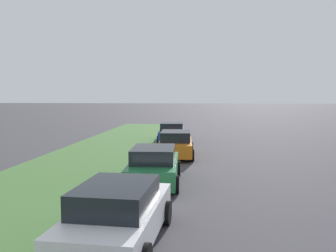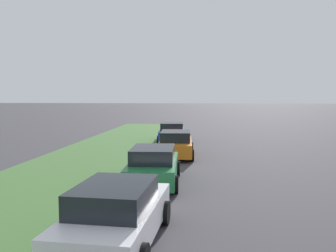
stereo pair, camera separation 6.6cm
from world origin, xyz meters
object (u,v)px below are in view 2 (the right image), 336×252
parked_car_white (117,214)px  parked_car_green (153,166)px  parked_car_blue (172,133)px  parked_car_orange (176,144)px

parked_car_white → parked_car_green: bearing=2.6°
parked_car_blue → parked_car_orange: bearing=-176.3°
parked_car_white → parked_car_green: same height
parked_car_orange → parked_car_green: bearing=173.5°
parked_car_green → parked_car_blue: same height
parked_car_white → parked_car_orange: same height
parked_car_green → parked_car_white: bearing=176.7°
parked_car_orange → parked_car_blue: (6.12, 0.74, 0.00)m
parked_car_white → parked_car_green: size_ratio=1.00×
parked_car_white → parked_car_green: (5.60, -0.07, 0.00)m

